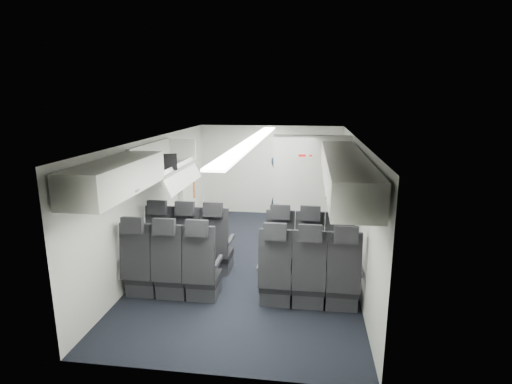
% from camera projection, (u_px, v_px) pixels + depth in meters
% --- Properties ---
extents(cabin_shell, '(3.41, 6.01, 2.16)m').
position_uv_depth(cabin_shell, '(253.00, 199.00, 6.77)').
color(cabin_shell, black).
rests_on(cabin_shell, ground).
extents(seat_row_front, '(3.33, 0.56, 1.24)m').
position_uv_depth(seat_row_front, '(248.00, 250.00, 6.42)').
color(seat_row_front, black).
rests_on(seat_row_front, cabin_shell).
extents(seat_row_mid, '(3.33, 0.56, 1.24)m').
position_uv_depth(seat_row_mid, '(238.00, 274.00, 5.56)').
color(seat_row_mid, black).
rests_on(seat_row_mid, cabin_shell).
extents(overhead_bin_left_rear, '(0.53, 1.80, 0.40)m').
position_uv_depth(overhead_bin_left_rear, '(116.00, 177.00, 4.85)').
color(overhead_bin_left_rear, white).
rests_on(overhead_bin_left_rear, cabin_shell).
extents(overhead_bin_left_front_open, '(0.64, 1.70, 0.72)m').
position_uv_depth(overhead_bin_left_front_open, '(164.00, 164.00, 6.57)').
color(overhead_bin_left_front_open, '#9E9E93').
rests_on(overhead_bin_left_front_open, cabin_shell).
extents(overhead_bin_right_rear, '(0.53, 1.80, 0.40)m').
position_uv_depth(overhead_bin_right_rear, '(351.00, 184.00, 4.49)').
color(overhead_bin_right_rear, white).
rests_on(overhead_bin_right_rear, cabin_shell).
extents(overhead_bin_right_front, '(0.53, 1.70, 0.40)m').
position_uv_depth(overhead_bin_right_front, '(340.00, 160.00, 6.18)').
color(overhead_bin_right_front, white).
rests_on(overhead_bin_right_front, cabin_shell).
extents(bulkhead_partition, '(1.40, 0.15, 2.13)m').
position_uv_depth(bulkhead_partition, '(311.00, 193.00, 7.43)').
color(bulkhead_partition, silver).
rests_on(bulkhead_partition, cabin_shell).
extents(galley_unit, '(0.85, 0.52, 1.90)m').
position_uv_depth(galley_unit, '(310.00, 179.00, 9.31)').
color(galley_unit, '#939399').
rests_on(galley_unit, cabin_shell).
extents(boarding_door, '(0.12, 1.27, 1.86)m').
position_uv_depth(boarding_door, '(187.00, 186.00, 8.52)').
color(boarding_door, silver).
rests_on(boarding_door, cabin_shell).
extents(flight_attendant, '(0.40, 0.60, 1.63)m').
position_uv_depth(flight_attendant, '(280.00, 194.00, 8.37)').
color(flight_attendant, black).
rests_on(flight_attendant, ground).
extents(carry_on_bag, '(0.45, 0.38, 0.23)m').
position_uv_depth(carry_on_bag, '(165.00, 162.00, 6.37)').
color(carry_on_bag, black).
rests_on(carry_on_bag, overhead_bin_left_front_open).
extents(papers, '(0.21, 0.10, 0.15)m').
position_uv_depth(papers, '(289.00, 187.00, 8.25)').
color(papers, white).
rests_on(papers, flight_attendant).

